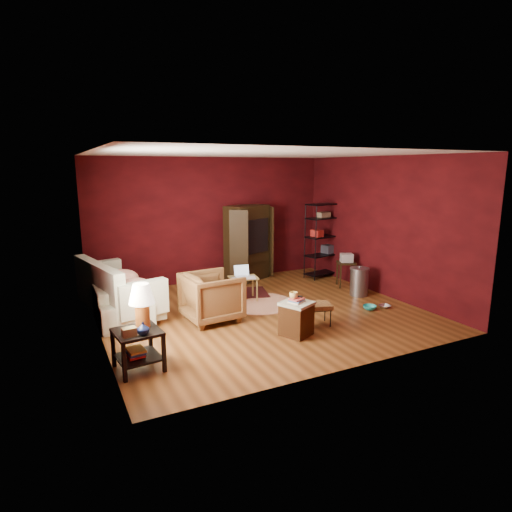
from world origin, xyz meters
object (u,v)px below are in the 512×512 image
(side_table, at_px, (140,319))
(laptop_desk, at_px, (243,279))
(armchair, at_px, (212,295))
(hamper, at_px, (296,318))
(sofa, at_px, (117,291))
(wire_shelving, at_px, (323,237))
(tv_armoire, at_px, (248,242))

(side_table, distance_m, laptop_desk, 3.14)
(armchair, relative_size, hamper, 1.48)
(sofa, bearing_deg, hamper, -135.41)
(armchair, relative_size, side_table, 0.82)
(armchair, bearing_deg, sofa, 47.73)
(sofa, relative_size, hamper, 3.49)
(hamper, height_order, wire_shelving, wire_shelving)
(sofa, distance_m, armchair, 1.76)
(sofa, distance_m, hamper, 3.27)
(tv_armoire, bearing_deg, side_table, -155.74)
(sofa, bearing_deg, wire_shelving, -84.34)
(sofa, relative_size, side_table, 1.93)
(hamper, relative_size, wire_shelving, 0.35)
(sofa, height_order, side_table, side_table)
(side_table, distance_m, wire_shelving, 5.66)
(tv_armoire, bearing_deg, armchair, -151.17)
(armchair, xyz_separation_m, wire_shelving, (3.42, 1.64, 0.51))
(tv_armoire, bearing_deg, wire_shelving, -41.02)
(sofa, height_order, laptop_desk, sofa)
(side_table, relative_size, hamper, 1.80)
(hamper, height_order, laptop_desk, laptop_desk)
(laptop_desk, distance_m, tv_armoire, 1.68)
(side_table, bearing_deg, hamper, 0.73)
(armchair, height_order, laptop_desk, armchair)
(side_table, height_order, hamper, side_table)
(laptop_desk, bearing_deg, side_table, -129.63)
(side_table, relative_size, laptop_desk, 1.62)
(tv_armoire, relative_size, wire_shelving, 0.98)
(wire_shelving, bearing_deg, armchair, -165.54)
(armchair, distance_m, tv_armoire, 2.82)
(hamper, relative_size, tv_armoire, 0.36)
(side_table, height_order, laptop_desk, side_table)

